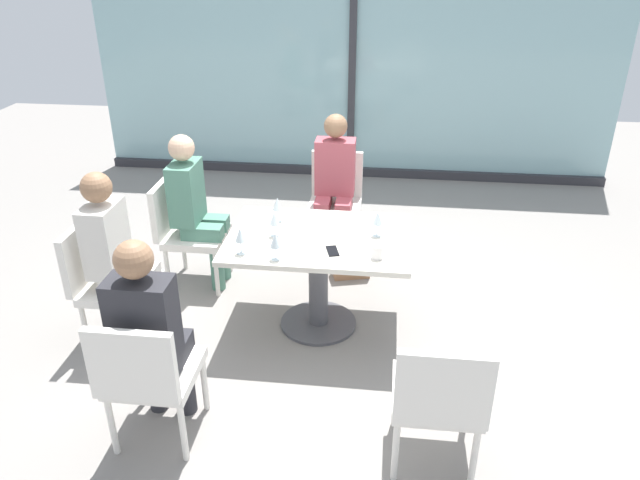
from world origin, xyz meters
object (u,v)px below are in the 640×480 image
(chair_near_window, at_px, (335,197))
(handbag_0, at_px, (351,261))
(chair_far_left, at_px, (184,227))
(person_far_left, at_px, (195,204))
(wine_glass_0, at_px, (275,241))
(coffee_cup, at_px, (378,252))
(wine_glass_3, at_px, (277,205))
(chair_front_right, at_px, (439,396))
(wine_glass_1, at_px, (240,235))
(cell_phone_on_table, at_px, (332,251))
(chair_side_end, at_px, (106,278))
(person_front_left, at_px, (150,330))
(person_side_end, at_px, (116,252))
(wine_glass_4, at_px, (274,219))
(dining_table_main, at_px, (318,259))
(wine_glass_2, at_px, (378,218))
(person_near_window, at_px, (334,180))
(chair_front_left, at_px, (147,373))

(chair_near_window, relative_size, handbag_0, 2.90)
(chair_far_left, relative_size, person_far_left, 0.69)
(wine_glass_0, bearing_deg, chair_near_window, 82.05)
(chair_near_window, bearing_deg, coffee_cup, -74.95)
(wine_glass_0, height_order, wine_glass_3, same)
(chair_front_right, height_order, wine_glass_1, wine_glass_1)
(cell_phone_on_table, bearing_deg, chair_far_left, 134.97)
(chair_side_end, bearing_deg, person_front_left, -51.56)
(coffee_cup, bearing_deg, person_front_left, -142.92)
(person_far_left, relative_size, handbag_0, 4.20)
(chair_front_right, relative_size, wine_glass_1, 4.70)
(chair_far_left, bearing_deg, person_side_end, -101.46)
(person_side_end, distance_m, person_far_left, 0.88)
(wine_glass_4, relative_size, coffee_cup, 2.06)
(dining_table_main, xyz_separation_m, chair_side_end, (-1.43, -0.34, -0.05))
(wine_glass_2, bearing_deg, chair_front_right, -74.55)
(wine_glass_1, relative_size, wine_glass_3, 1.00)
(person_near_window, xyz_separation_m, handbag_0, (0.19, -0.41, -0.56))
(chair_near_window, relative_size, chair_far_left, 1.00)
(chair_front_left, xyz_separation_m, handbag_0, (0.95, 2.02, -0.36))
(chair_front_right, height_order, handbag_0, chair_front_right)
(chair_far_left, relative_size, wine_glass_1, 4.70)
(person_front_left, bearing_deg, chair_near_window, 72.51)
(person_front_left, bearing_deg, cell_phone_on_table, 46.93)
(handbag_0, bearing_deg, chair_side_end, -161.22)
(person_front_left, relative_size, handbag_0, 4.20)
(cell_phone_on_table, bearing_deg, person_side_end, 169.34)
(wine_glass_4, bearing_deg, chair_front_left, -110.82)
(wine_glass_3, bearing_deg, handbag_0, 46.87)
(chair_front_left, height_order, handbag_0, chair_front_left)
(chair_side_end, xyz_separation_m, person_side_end, (0.11, 0.00, 0.20))
(chair_front_right, distance_m, wine_glass_2, 1.42)
(person_front_left, bearing_deg, wine_glass_1, 70.63)
(handbag_0, bearing_deg, person_far_left, 176.21)
(chair_far_left, distance_m, person_side_end, 0.88)
(wine_glass_0, xyz_separation_m, wine_glass_3, (-0.09, 0.57, 0.00))
(coffee_cup, bearing_deg, person_side_end, -177.84)
(coffee_cup, height_order, cell_phone_on_table, coffee_cup)
(chair_front_right, distance_m, coffee_cup, 1.10)
(person_near_window, bearing_deg, wine_glass_2, -70.14)
(chair_far_left, height_order, chair_front_right, same)
(wine_glass_0, xyz_separation_m, coffee_cup, (0.64, 0.09, -0.09))
(wine_glass_4, bearing_deg, chair_front_right, -49.33)
(handbag_0, bearing_deg, cell_phone_on_table, -109.13)
(person_near_window, xyz_separation_m, person_far_left, (-1.04, -0.66, 0.00))
(chair_side_end, distance_m, wine_glass_2, 1.90)
(person_side_end, bearing_deg, chair_far_left, 78.54)
(chair_side_end, bearing_deg, dining_table_main, 13.24)
(wine_glass_1, xyz_separation_m, handbag_0, (0.65, 1.06, -0.72))
(chair_front_right, distance_m, wine_glass_3, 1.87)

